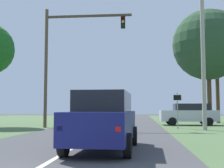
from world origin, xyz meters
TOP-DOWN VIEW (x-y plane):
  - ground_plane at (0.00, 9.95)m, footprint 120.00×120.00m
  - red_suv_near at (1.16, 5.43)m, footprint 2.25×5.01m
  - pickup_truck_lead at (0.10, 11.79)m, footprint 2.29×5.55m
  - traffic_light at (-3.14, 17.03)m, footprint 6.60×0.40m
  - keep_moving_sign at (5.01, 16.60)m, footprint 0.60×0.09m
  - oak_tree_right at (8.20, 20.98)m, footprint 6.00×6.00m
  - crossing_suv_far at (6.55, 21.35)m, footprint 4.83×2.18m
  - utility_pole_right at (6.59, 15.30)m, footprint 0.28×0.28m
  - extra_tree_2 at (9.98, 25.42)m, footprint 4.89×4.89m

SIDE VIEW (x-z plane):
  - ground_plane at x=0.00m, z-range 0.00..0.00m
  - crossing_suv_far at x=6.55m, z-range 0.05..1.87m
  - pickup_truck_lead at x=0.10m, z-range 0.05..1.90m
  - red_suv_near at x=1.16m, z-range 0.04..2.03m
  - keep_moving_sign at x=5.01m, z-range 0.35..2.88m
  - utility_pole_right at x=6.59m, z-range 0.00..10.34m
  - traffic_light at x=-3.14m, z-range 1.28..10.25m
  - oak_tree_right at x=8.20m, z-range 1.90..11.72m
  - extra_tree_2 at x=9.98m, z-range 2.63..12.84m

